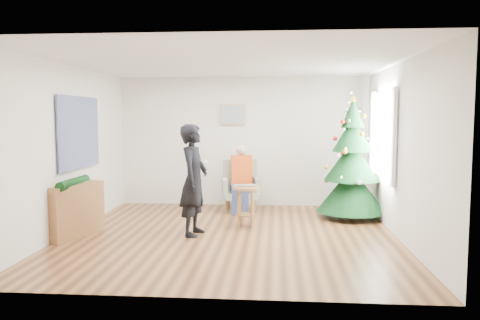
# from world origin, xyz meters

# --- Properties ---
(floor) EXTENTS (5.00, 5.00, 0.00)m
(floor) POSITION_xyz_m (0.00, 0.00, 0.00)
(floor) COLOR brown
(floor) RESTS_ON ground
(ceiling) EXTENTS (5.00, 5.00, 0.00)m
(ceiling) POSITION_xyz_m (0.00, 0.00, 2.60)
(ceiling) COLOR white
(ceiling) RESTS_ON wall_back
(wall_back) EXTENTS (5.00, 0.00, 5.00)m
(wall_back) POSITION_xyz_m (0.00, 2.50, 1.30)
(wall_back) COLOR silver
(wall_back) RESTS_ON floor
(wall_front) EXTENTS (5.00, 0.00, 5.00)m
(wall_front) POSITION_xyz_m (0.00, -2.50, 1.30)
(wall_front) COLOR silver
(wall_front) RESTS_ON floor
(wall_left) EXTENTS (0.00, 5.00, 5.00)m
(wall_left) POSITION_xyz_m (-2.50, 0.00, 1.30)
(wall_left) COLOR silver
(wall_left) RESTS_ON floor
(wall_right) EXTENTS (0.00, 5.00, 5.00)m
(wall_right) POSITION_xyz_m (2.50, 0.00, 1.30)
(wall_right) COLOR silver
(wall_right) RESTS_ON floor
(window_panel) EXTENTS (0.04, 1.30, 1.40)m
(window_panel) POSITION_xyz_m (2.47, 1.00, 1.50)
(window_panel) COLOR white
(window_panel) RESTS_ON wall_right
(curtains) EXTENTS (0.05, 1.75, 1.50)m
(curtains) POSITION_xyz_m (2.44, 1.00, 1.50)
(curtains) COLOR white
(curtains) RESTS_ON wall_right
(christmas_tree) EXTENTS (1.21, 1.21, 2.19)m
(christmas_tree) POSITION_xyz_m (2.03, 1.42, 0.99)
(christmas_tree) COLOR #3F2816
(christmas_tree) RESTS_ON floor
(stool) EXTENTS (0.44, 0.44, 0.66)m
(stool) POSITION_xyz_m (0.19, 0.60, 0.34)
(stool) COLOR brown
(stool) RESTS_ON floor
(laptop) EXTENTS (0.41, 0.32, 0.03)m
(laptop) POSITION_xyz_m (0.19, 0.60, 0.67)
(laptop) COLOR silver
(laptop) RESTS_ON stool
(armchair) EXTENTS (0.78, 0.73, 0.97)m
(armchair) POSITION_xyz_m (0.01, 1.86, 0.35)
(armchair) COLOR gray
(armchair) RESTS_ON floor
(seated_person) EXTENTS (0.43, 0.59, 1.27)m
(seated_person) POSITION_xyz_m (0.02, 1.81, 0.65)
(seated_person) COLOR navy
(seated_person) RESTS_ON armchair
(standing_man) EXTENTS (0.48, 0.67, 1.69)m
(standing_man) POSITION_xyz_m (-0.55, -0.01, 0.85)
(standing_man) COLOR black
(standing_man) RESTS_ON floor
(game_controller) EXTENTS (0.05, 0.13, 0.04)m
(game_controller) POSITION_xyz_m (-0.37, -0.04, 1.13)
(game_controller) COLOR white
(game_controller) RESTS_ON standing_man
(console) EXTENTS (0.61, 1.04, 0.80)m
(console) POSITION_xyz_m (-2.33, -0.26, 0.40)
(console) COLOR brown
(console) RESTS_ON floor
(garland) EXTENTS (0.14, 0.90, 0.14)m
(garland) POSITION_xyz_m (-2.33, -0.26, 0.82)
(garland) COLOR black
(garland) RESTS_ON console
(tapestry) EXTENTS (0.03, 1.50, 1.15)m
(tapestry) POSITION_xyz_m (-2.46, 0.30, 1.55)
(tapestry) COLOR black
(tapestry) RESTS_ON wall_left
(framed_picture) EXTENTS (0.52, 0.05, 0.42)m
(framed_picture) POSITION_xyz_m (-0.20, 2.46, 1.85)
(framed_picture) COLOR tan
(framed_picture) RESTS_ON wall_back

